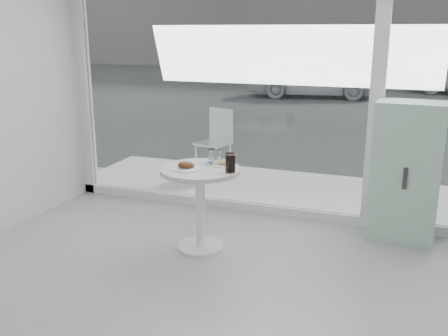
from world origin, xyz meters
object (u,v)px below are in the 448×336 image
at_px(water_tumbler_a, 212,156).
at_px(plate_fritter, 186,166).
at_px(plate_donut, 224,163).
at_px(cola_glass, 230,163).
at_px(car_white, 311,76).
at_px(water_tumbler_b, 217,158).
at_px(main_table, 200,191).
at_px(patio_chair, 216,138).
at_px(mint_cabinet, 405,172).

bearing_deg(water_tumbler_a, plate_fritter, -110.42).
xyz_separation_m(plate_fritter, plate_donut, (0.26, 0.24, -0.01)).
height_order(plate_donut, cola_glass, cola_glass).
relative_size(car_white, water_tumbler_b, 28.24).
height_order(main_table, patio_chair, patio_chair).
bearing_deg(car_white, mint_cabinet, -174.78).
xyz_separation_m(main_table, plate_donut, (0.17, 0.15, 0.24)).
bearing_deg(plate_donut, plate_fritter, -137.62).
xyz_separation_m(plate_fritter, cola_glass, (0.39, 0.05, 0.05)).
relative_size(car_white, plate_fritter, 15.45).
bearing_deg(main_table, car_white, 95.53).
bearing_deg(cola_glass, patio_chair, 113.84).
height_order(main_table, cola_glass, cola_glass).
relative_size(patio_chair, water_tumbler_b, 6.74).
xyz_separation_m(car_white, plate_donut, (1.26, -11.08, 0.15)).
relative_size(patio_chair, plate_fritter, 3.69).
distance_m(plate_donut, water_tumbler_a, 0.17).
relative_size(main_table, cola_glass, 4.58).
height_order(main_table, water_tumbler_b, water_tumbler_b).
relative_size(car_white, plate_donut, 19.05).
height_order(mint_cabinet, plate_donut, mint_cabinet).
height_order(water_tumbler_a, water_tumbler_b, water_tumbler_b).
bearing_deg(mint_cabinet, patio_chair, 154.41).
height_order(mint_cabinet, water_tumbler_a, mint_cabinet).
distance_m(plate_donut, cola_glass, 0.24).
bearing_deg(mint_cabinet, main_table, -150.12).
distance_m(plate_fritter, water_tumbler_a, 0.33).
bearing_deg(water_tumbler_a, patio_chair, 109.79).
height_order(plate_fritter, water_tumbler_a, water_tumbler_a).
xyz_separation_m(patio_chair, plate_fritter, (0.59, -2.27, 0.24)).
distance_m(main_table, mint_cabinet, 1.94).
relative_size(water_tumbler_b, cola_glass, 0.79).
relative_size(mint_cabinet, water_tumbler_a, 10.73).
distance_m(car_white, cola_glass, 11.35).
bearing_deg(main_table, plate_fritter, -136.72).
height_order(mint_cabinet, patio_chair, mint_cabinet).
relative_size(main_table, mint_cabinet, 0.58).
height_order(plate_fritter, plate_donut, plate_fritter).
bearing_deg(mint_cabinet, water_tumbler_a, -156.06).
bearing_deg(water_tumbler_a, car_white, 95.76).
bearing_deg(cola_glass, mint_cabinet, 32.80).
bearing_deg(plate_fritter, main_table, 43.28).
bearing_deg(plate_fritter, cola_glass, 7.32).
bearing_deg(main_table, water_tumbler_a, 84.19).
distance_m(mint_cabinet, patio_chair, 2.73).
xyz_separation_m(main_table, plate_fritter, (-0.09, -0.09, 0.25)).
xyz_separation_m(plate_donut, water_tumbler_a, (-0.15, 0.07, 0.04)).
distance_m(mint_cabinet, plate_fritter, 2.06).
relative_size(patio_chair, water_tumbler_a, 7.24).
distance_m(main_table, water_tumbler_a, 0.35).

